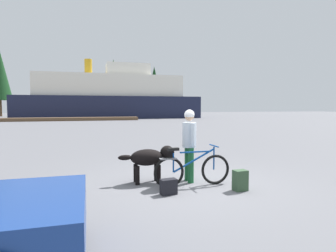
{
  "coord_description": "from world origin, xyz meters",
  "views": [
    {
      "loc": [
        -2.09,
        -5.99,
        1.75
      ],
      "look_at": [
        0.11,
        1.76,
        1.2
      ],
      "focal_mm": 30.31,
      "sensor_mm": 36.0,
      "label": 1
    }
  ],
  "objects_px": {
    "bicycle": "(192,170)",
    "person_cyclist": "(189,139)",
    "backpack": "(240,180)",
    "handbag_pannier": "(169,187)",
    "ferry_boat": "(111,98)",
    "dog": "(151,158)"
  },
  "relations": [
    {
      "from": "person_cyclist",
      "to": "handbag_pannier",
      "type": "xyz_separation_m",
      "value": [
        -0.73,
        -0.81,
        -0.85
      ]
    },
    {
      "from": "ferry_boat",
      "to": "bicycle",
      "type": "bearing_deg",
      "value": -91.95
    },
    {
      "from": "dog",
      "to": "ferry_boat",
      "type": "relative_size",
      "value": 0.05
    },
    {
      "from": "dog",
      "to": "backpack",
      "type": "distance_m",
      "value": 2.04
    },
    {
      "from": "ferry_boat",
      "to": "person_cyclist",
      "type": "bearing_deg",
      "value": -91.86
    },
    {
      "from": "dog",
      "to": "ferry_boat",
      "type": "distance_m",
      "value": 38.64
    },
    {
      "from": "backpack",
      "to": "ferry_boat",
      "type": "distance_m",
      "value": 39.74
    },
    {
      "from": "bicycle",
      "to": "ferry_boat",
      "type": "bearing_deg",
      "value": 88.05
    },
    {
      "from": "bicycle",
      "to": "person_cyclist",
      "type": "height_order",
      "value": "person_cyclist"
    },
    {
      "from": "handbag_pannier",
      "to": "ferry_boat",
      "type": "xyz_separation_m",
      "value": [
        1.99,
        39.47,
        2.98
      ]
    },
    {
      "from": "person_cyclist",
      "to": "ferry_boat",
      "type": "relative_size",
      "value": 0.06
    },
    {
      "from": "handbag_pannier",
      "to": "backpack",
      "type": "bearing_deg",
      "value": -5.83
    },
    {
      "from": "backpack",
      "to": "handbag_pannier",
      "type": "height_order",
      "value": "backpack"
    },
    {
      "from": "ferry_boat",
      "to": "dog",
      "type": "bearing_deg",
      "value": -93.18
    },
    {
      "from": "bicycle",
      "to": "ferry_boat",
      "type": "distance_m",
      "value": 39.17
    },
    {
      "from": "person_cyclist",
      "to": "backpack",
      "type": "relative_size",
      "value": 3.91
    },
    {
      "from": "person_cyclist",
      "to": "dog",
      "type": "height_order",
      "value": "person_cyclist"
    },
    {
      "from": "backpack",
      "to": "person_cyclist",
      "type": "bearing_deg",
      "value": 128.95
    },
    {
      "from": "backpack",
      "to": "dog",
      "type": "bearing_deg",
      "value": 145.77
    },
    {
      "from": "bicycle",
      "to": "ferry_boat",
      "type": "relative_size",
      "value": 0.07
    },
    {
      "from": "person_cyclist",
      "to": "ferry_boat",
      "type": "height_order",
      "value": "ferry_boat"
    },
    {
      "from": "dog",
      "to": "person_cyclist",
      "type": "bearing_deg",
      "value": -10.69
    }
  ]
}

